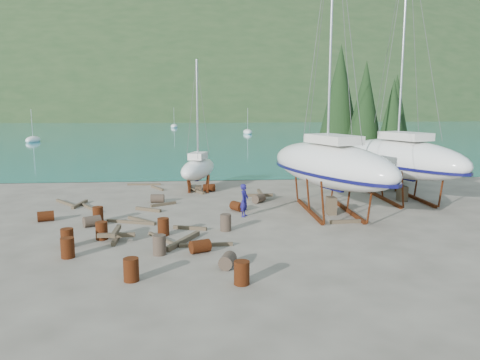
{
  "coord_description": "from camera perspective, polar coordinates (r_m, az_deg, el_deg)",
  "views": [
    {
      "loc": [
        -0.77,
        -24.98,
        6.53
      ],
      "look_at": [
        1.64,
        3.0,
        1.99
      ],
      "focal_mm": 35.0,
      "sensor_mm": 36.0,
      "label": 1
    }
  ],
  "objects": [
    {
      "name": "timber_17",
      "position": [
        33.05,
        -20.47,
        -2.65
      ],
      "size": [
        1.86,
        2.23,
        0.16
      ],
      "primitive_type": "cube",
      "rotation": [
        0.0,
        0.0,
        0.68
      ],
      "color": "brown",
      "rests_on": "ground"
    },
    {
      "name": "timber_11",
      "position": [
        26.78,
        -13.26,
        -5.0
      ],
      "size": [
        2.7,
        1.07,
        0.15
      ],
      "primitive_type": "cube",
      "rotation": [
        0.0,
        0.0,
        1.23
      ],
      "color": "brown",
      "rests_on": "ground"
    },
    {
      "name": "drum_0",
      "position": [
        23.93,
        -16.51,
        -5.94
      ],
      "size": [
        0.58,
        0.58,
        0.88
      ],
      "primitive_type": "cylinder",
      "color": "#613010",
      "rests_on": "ground"
    },
    {
      "name": "bay_water",
      "position": [
        340.05,
        -4.84,
        8.06
      ],
      "size": [
        700.0,
        700.0,
        0.0
      ],
      "primitive_type": "plane",
      "color": "#196F81",
      "rests_on": "ground"
    },
    {
      "name": "large_sailboat_near",
      "position": [
        28.79,
        10.89,
        1.88
      ],
      "size": [
        7.1,
        12.08,
        18.31
      ],
      "rotation": [
        0.0,
        0.0,
        0.34
      ],
      "color": "white",
      "rests_on": "ground"
    },
    {
      "name": "timber_pile_aft",
      "position": [
        32.52,
        2.44,
        -1.86
      ],
      "size": [
        1.8,
        1.8,
        0.6
      ],
      "color": "brown",
      "rests_on": "ground"
    },
    {
      "name": "timber_8",
      "position": [
        29.59,
        -11.13,
        -3.55
      ],
      "size": [
        1.69,
        1.12,
        0.19
      ],
      "primitive_type": "cube",
      "rotation": [
        0.0,
        0.0,
        1.03
      ],
      "color": "brown",
      "rests_on": "ground"
    },
    {
      "name": "moored_boat_far",
      "position": [
        135.32,
        -8.03,
        6.5
      ],
      "size": [
        2.0,
        5.0,
        6.05
      ],
      "color": "white",
      "rests_on": "ground"
    },
    {
      "name": "cypress_mid_right",
      "position": [
        38.01,
        18.06,
        6.31
      ],
      "size": [
        3.06,
        3.06,
        8.5
      ],
      "color": "black",
      "rests_on": "ground"
    },
    {
      "name": "timber_1",
      "position": [
        26.73,
        12.7,
        -4.97
      ],
      "size": [
        1.78,
        0.29,
        0.19
      ],
      "primitive_type": "cube",
      "rotation": [
        0.0,
        0.0,
        1.63
      ],
      "color": "brown",
      "rests_on": "ground"
    },
    {
      "name": "timber_3",
      "position": [
        23.16,
        -9.38,
        -7.12
      ],
      "size": [
        1.63,
        2.37,
        0.15
      ],
      "primitive_type": "cube",
      "rotation": [
        0.0,
        0.0,
        0.58
      ],
      "color": "brown",
      "rests_on": "ground"
    },
    {
      "name": "drum_2",
      "position": [
        28.69,
        -22.6,
        -4.09
      ],
      "size": [
        1.02,
        0.83,
        0.58
      ],
      "primitive_type": "cylinder",
      "rotation": [
        1.57,
        0.0,
        1.89
      ],
      "color": "#613010",
      "rests_on": "ground"
    },
    {
      "name": "drum_8",
      "position": [
        27.44,
        -16.92,
        -4.04
      ],
      "size": [
        0.58,
        0.58,
        0.88
      ],
      "primitive_type": "cylinder",
      "color": "#613010",
      "rests_on": "ground"
    },
    {
      "name": "worker",
      "position": [
        27.46,
        0.53,
        -2.49
      ],
      "size": [
        0.71,
        0.83,
        1.94
      ],
      "primitive_type": "imported",
      "rotation": [
        0.0,
        0.0,
        1.16
      ],
      "color": "navy",
      "rests_on": "ground"
    },
    {
      "name": "drum_3",
      "position": [
        18.21,
        -13.12,
        -10.59
      ],
      "size": [
        0.58,
        0.58,
        0.88
      ],
      "primitive_type": "cylinder",
      "color": "#613010",
      "rests_on": "ground"
    },
    {
      "name": "timber_15",
      "position": [
        31.16,
        -17.86,
        -3.22
      ],
      "size": [
        1.89,
        2.79,
        0.15
      ],
      "primitive_type": "cube",
      "rotation": [
        0.0,
        0.0,
        0.58
      ],
      "color": "brown",
      "rests_on": "ground"
    },
    {
      "name": "timber_6",
      "position": [
        35.22,
        -5.19,
        -1.38
      ],
      "size": [
        1.06,
        1.81,
        0.19
      ],
      "primitive_type": "cube",
      "rotation": [
        0.0,
        0.0,
        0.48
      ],
      "color": "brown",
      "rests_on": "ground"
    },
    {
      "name": "ground",
      "position": [
        25.83,
        -3.08,
        -5.46
      ],
      "size": [
        600.0,
        600.0,
        0.0
      ],
      "primitive_type": "plane",
      "color": "#5A5147",
      "rests_on": "ground"
    },
    {
      "name": "far_hill",
      "position": [
        345.05,
        -4.84,
        8.07
      ],
      "size": [
        800.0,
        360.0,
        110.0
      ],
      "primitive_type": "ellipsoid",
      "color": "#21371B",
      "rests_on": "ground"
    },
    {
      "name": "drum_1",
      "position": [
        19.18,
        -1.52,
        -9.79
      ],
      "size": [
        0.81,
        1.01,
        0.58
      ],
      "primitive_type": "cylinder",
      "rotation": [
        1.57,
        0.0,
        2.85
      ],
      "color": "#2D2823",
      "rests_on": "ground"
    },
    {
      "name": "drum_5",
      "position": [
        21.0,
        -9.8,
        -7.81
      ],
      "size": [
        0.58,
        0.58,
        0.88
      ],
      "primitive_type": "cylinder",
      "color": "#2D2823",
      "rests_on": "ground"
    },
    {
      "name": "timber_5",
      "position": [
        22.0,
        -4.18,
        -7.88
      ],
      "size": [
        2.52,
        0.26,
        0.16
      ],
      "primitive_type": "cube",
      "rotation": [
        0.0,
        0.0,
        1.61
      ],
      "color": "brown",
      "rests_on": "ground"
    },
    {
      "name": "drum_9",
      "position": [
        31.91,
        -10.03,
        -2.23
      ],
      "size": [
        0.9,
        0.62,
        0.58
      ],
      "primitive_type": "cylinder",
      "rotation": [
        1.57,
        0.0,
        1.53
      ],
      "color": "#2D2823",
      "rests_on": "ground"
    },
    {
      "name": "drum_11",
      "position": [
        31.46,
        2.29,
        -2.26
      ],
      "size": [
        1.01,
        1.05,
        0.58
      ],
      "primitive_type": "cylinder",
      "rotation": [
        1.57,
        0.0,
        2.44
      ],
      "color": "#2D2823",
      "rests_on": "ground"
    },
    {
      "name": "drum_15",
      "position": [
        26.61,
        -17.6,
        -4.81
      ],
      "size": [
        1.05,
        0.94,
        0.58
      ],
      "primitive_type": "cylinder",
      "rotation": [
        1.57,
        0.0,
        2.08
      ],
      "color": "#2D2823",
      "rests_on": "ground"
    },
    {
      "name": "drum_12",
      "position": [
        21.08,
        -4.89,
        -8.06
      ],
      "size": [
        1.04,
        0.89,
        0.58
      ],
      "primitive_type": "cylinder",
      "rotation": [
        1.57,
        0.0,
        1.98
      ],
      "color": "#613010",
      "rests_on": "ground"
    },
    {
      "name": "drum_13",
      "position": [
        23.16,
        -20.32,
        -6.64
      ],
      "size": [
        0.58,
        0.58,
        0.88
      ],
      "primitive_type": "cylinder",
      "color": "#613010",
      "rests_on": "ground"
    },
    {
      "name": "timber_2",
      "position": [
        32.31,
        -18.95,
        -2.81
      ],
      "size": [
        0.54,
        2.25,
        0.19
      ],
      "primitive_type": "cube",
      "rotation": [
        0.0,
        0.0,
        2.98
      ],
      "color": "brown",
      "rests_on": "ground"
    },
    {
      "name": "timber_9",
      "position": [
        37.14,
        -10.08,
        -0.96
      ],
      "size": [
        1.16,
        1.89,
        0.15
      ],
      "primitive_type": "cube",
      "rotation": [
        0.0,
        0.0,
        0.52
      ],
      "color": "brown",
      "rests_on": "ground"
    },
    {
      "name": "timber_0",
      "position": [
        39.07,
        -11.61,
        -0.52
      ],
      "size": [
        2.72,
        0.31,
        0.14
      ],
      "primitive_type": "cube",
      "rotation": [
        0.0,
        0.0,
        1.51
      ],
      "color": "brown",
      "rests_on": "ground"
    },
    {
      "name": "drum_17",
      "position": [
        24.5,
        -1.75,
        -5.2
      ],
      "size": [
        0.58,
        0.58,
        0.88
      ],
      "primitive_type": "cylinder",
      "color": "#2D2823",
      "rests_on": "ground"
    },
    {
      "name": "cypress_back_left",
      "position": [
        40.72,
        12.03,
        9.18
      ],
      "size": [
        4.14,
        4.14,
        11.5
      ],
      "color": "black",
      "rests_on": "ground"
    },
    {
      "name": "far_house_center",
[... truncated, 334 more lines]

